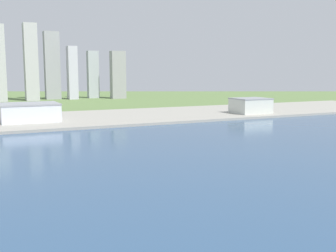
# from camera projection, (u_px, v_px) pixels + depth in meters

# --- Properties ---
(ground_plane) EXTENTS (2400.00, 2400.00, 0.00)m
(ground_plane) POSITION_uv_depth(u_px,v_px,m) (158.00, 155.00, 228.40)
(ground_plane) COLOR #5D7841
(water_bay) EXTENTS (840.00, 360.00, 0.15)m
(water_bay) POSITION_uv_depth(u_px,v_px,m) (214.00, 181.00, 174.67)
(water_bay) COLOR #2D4C70
(water_bay) RESTS_ON ground
(industrial_pier) EXTENTS (840.00, 140.00, 2.50)m
(industrial_pier) POSITION_uv_depth(u_px,v_px,m) (81.00, 119.00, 398.35)
(industrial_pier) COLOR #9A968B
(industrial_pier) RESTS_ON ground
(warehouse_main) EXTENTS (51.42, 42.78, 16.58)m
(warehouse_main) POSITION_uv_depth(u_px,v_px,m) (30.00, 112.00, 367.34)
(warehouse_main) COLOR silver
(warehouse_main) RESTS_ON industrial_pier
(warehouse_annex) EXTENTS (38.42, 31.84, 16.64)m
(warehouse_annex) POSITION_uv_depth(u_px,v_px,m) (251.00, 106.00, 439.93)
(warehouse_annex) COLOR silver
(warehouse_annex) RESTS_ON industrial_pier
(distant_skyline) EXTENTS (325.89, 50.77, 127.69)m
(distant_skyline) POSITION_uv_depth(u_px,v_px,m) (22.00, 68.00, 664.67)
(distant_skyline) COLOR #A09EA8
(distant_skyline) RESTS_ON ground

